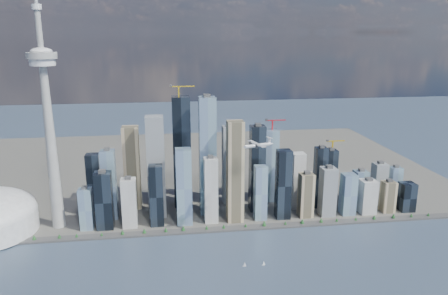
{
  "coord_description": "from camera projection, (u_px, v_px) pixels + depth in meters",
  "views": [
    {
      "loc": [
        -72.95,
        -573.63,
        397.41
      ],
      "look_at": [
        42.58,
        260.0,
        174.84
      ],
      "focal_mm": 35.0,
      "sensor_mm": 36.0,
      "label": 1
    }
  ],
  "objects": [
    {
      "name": "seawall",
      "position": [
        204.0,
        230.0,
        899.49
      ],
      "size": [
        1100.0,
        22.0,
        4.0
      ],
      "primitive_type": "cube",
      "color": "#383838",
      "rests_on": "ground"
    },
    {
      "name": "land",
      "position": [
        190.0,
        166.0,
        1330.55
      ],
      "size": [
        1400.0,
        900.0,
        3.0
      ],
      "primitive_type": "cube",
      "color": "#4C4C47",
      "rests_on": "ground"
    },
    {
      "name": "shoreline_trees",
      "position": [
        204.0,
        227.0,
        897.76
      ],
      "size": [
        960.53,
        7.2,
        8.8
      ],
      "color": "#3F2D1E",
      "rests_on": "seawall"
    },
    {
      "name": "skyscraper_cluster",
      "position": [
        227.0,
        176.0,
        968.47
      ],
      "size": [
        736.0,
        142.0,
        282.89
      ],
      "color": "black",
      "rests_on": "land"
    },
    {
      "name": "needle_tower",
      "position": [
        48.0,
        117.0,
        857.35
      ],
      "size": [
        56.0,
        56.0,
        550.5
      ],
      "color": "gray",
      "rests_on": "land"
    },
    {
      "name": "airplane",
      "position": [
        258.0,
        145.0,
        803.81
      ],
      "size": [
        62.73,
        56.02,
        15.6
      ],
      "rotation": [
        0.0,
        0.0,
        0.3
      ],
      "color": "silver",
      "rests_on": "ground"
    },
    {
      "name": "sailboat_west",
      "position": [
        245.0,
        265.0,
        764.15
      ],
      "size": [
        6.58,
        2.68,
        9.08
      ],
      "rotation": [
        0.0,
        0.0,
        -0.17
      ],
      "color": "silver",
      "rests_on": "ground"
    },
    {
      "name": "sailboat_east",
      "position": [
        264.0,
        264.0,
        768.57
      ],
      "size": [
        6.1,
        2.97,
        8.48
      ],
      "rotation": [
        0.0,
        0.0,
        0.27
      ],
      "color": "silver",
      "rests_on": "ground"
    }
  ]
}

